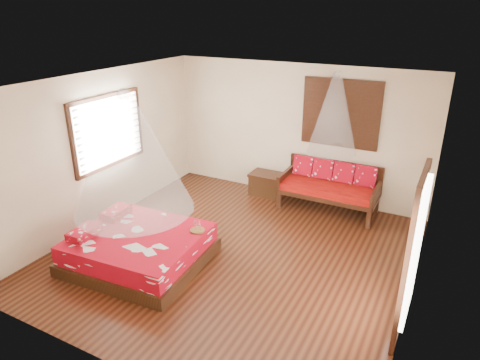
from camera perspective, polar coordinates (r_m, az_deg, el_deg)
room at (r=6.61m, az=-0.92°, el=0.61°), size 5.54×5.54×2.84m
bed at (r=7.09m, az=-13.35°, el=-8.82°), size 2.13×1.95×0.63m
daybed at (r=8.70m, az=11.91°, el=-0.64°), size 1.91×0.85×0.97m
storage_chest at (r=9.29m, az=3.59°, el=-0.52°), size 0.71×0.52×0.49m
shutter_panel at (r=8.58m, az=13.28°, el=8.63°), size 1.52×0.06×1.32m
window_left at (r=8.24m, az=-17.12°, el=6.23°), size 0.10×1.74×1.34m
glazed_door at (r=5.54m, az=21.69°, el=-9.54°), size 0.08×1.02×2.16m
wine_tray at (r=6.87m, az=-5.71°, el=-6.45°), size 0.23×0.23×0.19m
mosquito_net_main at (r=6.42m, az=-14.49°, el=3.49°), size 1.79×1.79×1.80m
mosquito_net_daybed at (r=8.12m, az=12.46°, el=8.66°), size 0.92×0.92×1.50m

